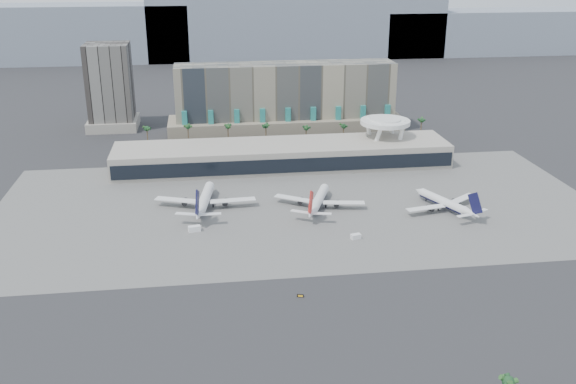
{
  "coord_description": "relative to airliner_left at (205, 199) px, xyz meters",
  "views": [
    {
      "loc": [
        -38.93,
        -200.75,
        103.72
      ],
      "look_at": [
        -6.56,
        40.0,
        12.29
      ],
      "focal_mm": 40.0,
      "sensor_mm": 36.0,
      "label": 1
    }
  ],
  "objects": [
    {
      "name": "taxiway_sign",
      "position": [
        29.26,
        -80.74,
        -3.45
      ],
      "size": [
        2.17,
        0.9,
        0.99
      ],
      "rotation": [
        0.0,
        0.0,
        -0.29
      ],
      "color": "black",
      "rests_on": "ground"
    },
    {
      "name": "airliner_centre",
      "position": [
        48.51,
        -6.12,
        -0.36
      ],
      "size": [
        38.01,
        39.24,
        14.21
      ],
      "rotation": [
        0.0,
        0.0,
        -0.36
      ],
      "color": "white",
      "rests_on": "ground"
    },
    {
      "name": "hotel",
      "position": [
        50.29,
        116.55,
        12.86
      ],
      "size": [
        140.0,
        30.0,
        42.0
      ],
      "color": "gray",
      "rests_on": "ground"
    },
    {
      "name": "palm_row",
      "position": [
        47.29,
        87.13,
        6.55
      ],
      "size": [
        157.8,
        2.8,
        13.1
      ],
      "color": "brown",
      "rests_on": "ground"
    },
    {
      "name": "terminal",
      "position": [
        40.29,
        51.97,
        2.57
      ],
      "size": [
        170.0,
        32.5,
        14.5
      ],
      "color": "#B2A99C",
      "rests_on": "ground"
    },
    {
      "name": "ground",
      "position": [
        40.29,
        -57.87,
        -3.94
      ],
      "size": [
        900.0,
        900.0,
        0.0
      ],
      "primitive_type": "plane",
      "color": "#232326",
      "rests_on": "ground"
    },
    {
      "name": "airliner_right",
      "position": [
        101.62,
        -16.08,
        -0.53
      ],
      "size": [
        35.73,
        36.82,
        13.52
      ],
      "rotation": [
        0.0,
        0.0,
        0.4
      ],
      "color": "white",
      "rests_on": "ground"
    },
    {
      "name": "apron_pad",
      "position": [
        40.29,
        -2.87,
        -3.91
      ],
      "size": [
        260.0,
        130.0,
        0.06
      ],
      "primitive_type": "cube",
      "color": "#5B5B59",
      "rests_on": "ground"
    },
    {
      "name": "office_tower",
      "position": [
        -54.71,
        142.13,
        18.99
      ],
      "size": [
        30.0,
        30.0,
        52.0
      ],
      "color": "black",
      "rests_on": "ground"
    },
    {
      "name": "airliner_left",
      "position": [
        0.0,
        0.0,
        0.0
      ],
      "size": [
        43.52,
        45.1,
        15.64
      ],
      "rotation": [
        0.0,
        0.0,
        -0.15
      ],
      "color": "white",
      "rests_on": "ground"
    },
    {
      "name": "saucer_structure",
      "position": [
        95.29,
        58.13,
        14.51
      ],
      "size": [
        26.0,
        26.0,
        21.89
      ],
      "color": "white",
      "rests_on": "ground"
    },
    {
      "name": "mountain_ridge",
      "position": [
        68.17,
        412.13,
        25.95
      ],
      "size": [
        680.0,
        60.0,
        70.0
      ],
      "color": "gray",
      "rests_on": "ground"
    },
    {
      "name": "service_vehicle_a",
      "position": [
        -4.41,
        -24.42,
        -2.79
      ],
      "size": [
        5.09,
        3.2,
        2.31
      ],
      "primitive_type": "cube",
      "rotation": [
        0.0,
        0.0,
        0.2
      ],
      "color": "white",
      "rests_on": "ground"
    },
    {
      "name": "service_vehicle_b",
      "position": [
        57.1,
        -39.68,
        -2.97
      ],
      "size": [
        4.19,
        3.01,
        1.94
      ],
      "primitive_type": "cube",
      "rotation": [
        0.0,
        0.0,
        0.24
      ],
      "color": "white",
      "rests_on": "ground"
    }
  ]
}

